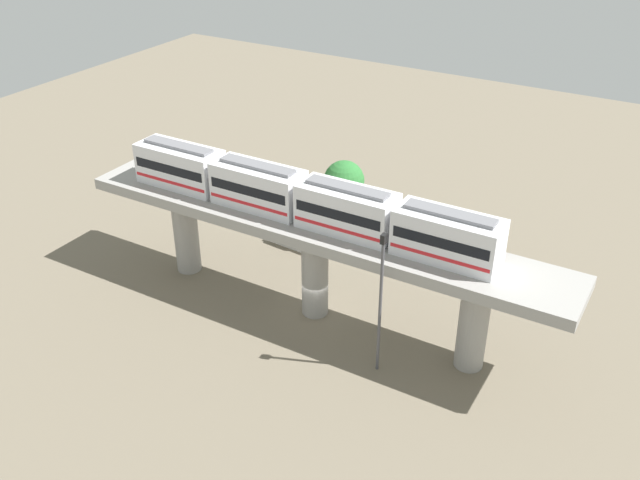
% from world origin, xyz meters
% --- Properties ---
extents(ground_plane, '(120.00, 120.00, 0.00)m').
position_xyz_m(ground_plane, '(0.00, 0.00, 0.00)').
color(ground_plane, '#706654').
extents(viaduct, '(5.20, 35.80, 7.44)m').
position_xyz_m(viaduct, '(0.00, 0.00, 5.83)').
color(viaduct, '#999691').
rests_on(viaduct, ground).
extents(train, '(2.64, 27.45, 3.24)m').
position_xyz_m(train, '(0.00, 1.05, 8.97)').
color(train, silver).
rests_on(train, viaduct).
extents(parked_car_red, '(1.86, 4.22, 1.76)m').
position_xyz_m(parked_car_red, '(12.33, -5.33, 0.74)').
color(parked_car_red, red).
rests_on(parked_car_red, ground).
extents(parked_car_white, '(2.16, 4.34, 1.76)m').
position_xyz_m(parked_car_white, '(7.52, 6.36, 0.74)').
color(parked_car_white, white).
rests_on(parked_car_white, ground).
extents(tree_near_viaduct, '(3.57, 3.57, 5.80)m').
position_xyz_m(tree_near_viaduct, '(13.11, 4.83, 3.99)').
color(tree_near_viaduct, brown).
rests_on(tree_near_viaduct, ground).
extents(signal_post, '(0.44, 0.28, 10.04)m').
position_xyz_m(signal_post, '(-3.40, -6.68, 5.54)').
color(signal_post, '#4C4C51').
rests_on(signal_post, ground).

